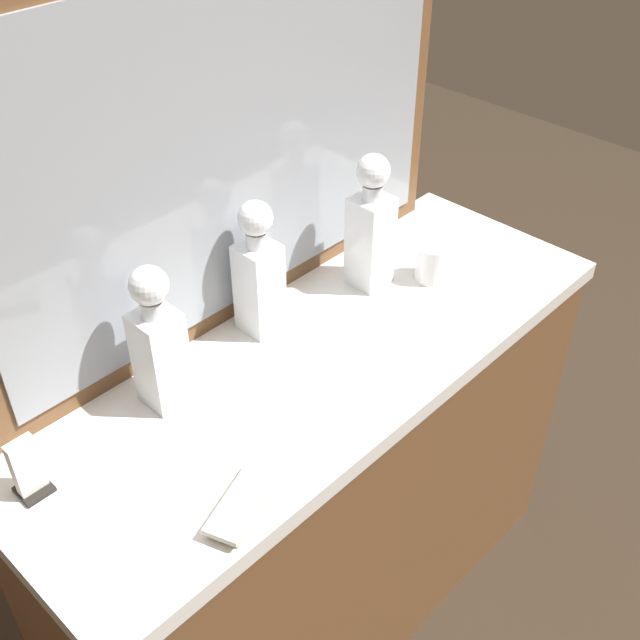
# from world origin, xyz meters

# --- Properties ---
(ground_plane) EXTENTS (6.00, 6.00, 0.00)m
(ground_plane) POSITION_xyz_m (0.00, 0.00, 0.00)
(ground_plane) COLOR #2D2319
(dresser) EXTENTS (1.28, 0.46, 0.84)m
(dresser) POSITION_xyz_m (0.00, 0.00, 0.42)
(dresser) COLOR brown
(dresser) RESTS_ON ground_plane
(dresser_mirror) EXTENTS (1.10, 0.03, 0.71)m
(dresser_mirror) POSITION_xyz_m (0.00, 0.21, 1.20)
(dresser_mirror) COLOR brown
(dresser_mirror) RESTS_ON dresser
(crystal_decanter_far_right) EXTENTS (0.07, 0.07, 0.28)m
(crystal_decanter_far_right) POSITION_xyz_m (-0.28, 0.11, 0.96)
(crystal_decanter_far_right) COLOR white
(crystal_decanter_far_right) RESTS_ON dresser
(crystal_decanter_rear) EXTENTS (0.07, 0.07, 0.28)m
(crystal_decanter_rear) POSITION_xyz_m (-0.02, 0.14, 0.96)
(crystal_decanter_rear) COLOR white
(crystal_decanter_rear) RESTS_ON dresser
(crystal_decanter_right) EXTENTS (0.08, 0.08, 0.30)m
(crystal_decanter_right) POSITION_xyz_m (0.24, 0.09, 0.96)
(crystal_decanter_right) COLOR white
(crystal_decanter_right) RESTS_ON dresser
(crystal_tumbler_center) EXTENTS (0.07, 0.07, 0.08)m
(crystal_tumbler_center) POSITION_xyz_m (0.34, 0.00, 0.88)
(crystal_tumbler_center) COLOR white
(crystal_tumbler_center) RESTS_ON dresser
(silver_brush_far_right) EXTENTS (0.16, 0.11, 0.02)m
(silver_brush_far_right) POSITION_xyz_m (-0.35, -0.17, 0.86)
(silver_brush_far_right) COLOR #B7A88C
(silver_brush_far_right) RESTS_ON dresser
(napkin_holder) EXTENTS (0.05, 0.05, 0.11)m
(napkin_holder) POSITION_xyz_m (-0.55, 0.09, 0.89)
(napkin_holder) COLOR black
(napkin_holder) RESTS_ON dresser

